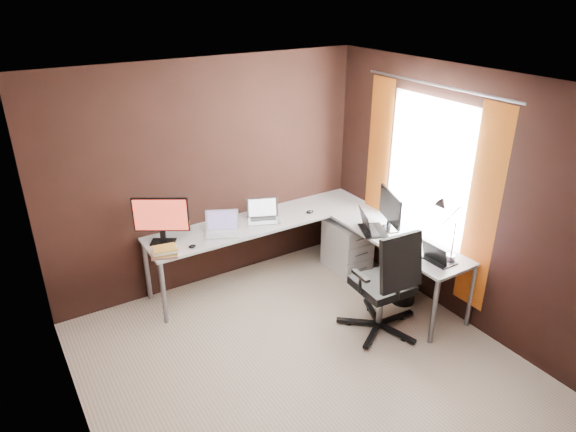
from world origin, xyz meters
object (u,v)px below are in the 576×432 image
object	(u,v)px
laptop_black_big	(370,227)
office_chair	(383,301)
laptop_silver	(263,215)
wastebasket	(403,290)
desk_lamp	(446,222)
laptop_black_small	(437,258)
drawer_pedestal	(347,245)
monitor_left	(161,218)
book_stack	(165,252)
laptop_white	(222,228)
monitor_right	(390,209)

from	to	relation	value
laptop_black_big	office_chair	bearing A→B (deg)	176.80
laptop_silver	wastebasket	size ratio (longest dim) A/B	1.44
office_chair	wastebasket	world-z (taller)	office_chair
laptop_silver	desk_lamp	bearing A→B (deg)	-36.75
laptop_black_small	office_chair	xyz separation A→B (m)	(-0.46, 0.19, -0.44)
laptop_silver	office_chair	size ratio (longest dim) A/B	0.37
drawer_pedestal	monitor_left	distance (m)	2.24
drawer_pedestal	office_chair	distance (m)	1.25
laptop_silver	wastebasket	world-z (taller)	laptop_silver
book_stack	laptop_black_small	bearing A→B (deg)	-34.68
book_stack	office_chair	world-z (taller)	office_chair
laptop_black_big	office_chair	xyz separation A→B (m)	(-0.34, -0.65, -0.45)
monitor_left	laptop_black_small	size ratio (longest dim) A/B	1.67
laptop_white	wastebasket	xyz separation A→B (m)	(1.54, -1.20, -0.63)
laptop_black_big	desk_lamp	size ratio (longest dim) A/B	0.68
drawer_pedestal	monitor_left	world-z (taller)	monitor_left
book_stack	laptop_white	bearing A→B (deg)	11.96
laptop_black_small	monitor_left	bearing A→B (deg)	49.11
monitor_right	monitor_left	bearing A→B (deg)	85.22
monitor_left	desk_lamp	xyz separation A→B (m)	(2.14, -1.77, 0.13)
laptop_white	wastebasket	bearing A→B (deg)	-12.17
drawer_pedestal	monitor_left	size ratio (longest dim) A/B	1.22
laptop_silver	laptop_black_small	bearing A→B (deg)	-38.13
book_stack	desk_lamp	xyz separation A→B (m)	(2.22, -1.49, 0.36)
monitor_left	laptop_white	distance (m)	0.66
desk_lamp	wastebasket	bearing A→B (deg)	103.16
monitor_left	monitor_right	size ratio (longest dim) A/B	0.97
monitor_left	monitor_right	xyz separation A→B (m)	(2.16, -1.00, -0.03)
monitor_left	wastebasket	xyz separation A→B (m)	(2.15, -1.33, -0.86)
monitor_left	drawer_pedestal	bearing A→B (deg)	20.07
laptop_white	laptop_black_big	distance (m)	1.58
office_chair	book_stack	bearing A→B (deg)	146.66
laptop_white	laptop_silver	bearing A→B (deg)	31.91
laptop_black_big	wastebasket	xyz separation A→B (m)	(0.19, -0.39, -0.64)
office_chair	wastebasket	bearing A→B (deg)	30.04
laptop_black_big	desk_lamp	bearing A→B (deg)	-143.60
desk_lamp	office_chair	world-z (taller)	desk_lamp
drawer_pedestal	monitor_right	distance (m)	0.90
laptop_white	desk_lamp	xyz separation A→B (m)	(1.53, -1.64, 0.35)
monitor_left	monitor_right	bearing A→B (deg)	6.68
desk_lamp	office_chair	bearing A→B (deg)	175.08
laptop_silver	book_stack	size ratio (longest dim) A/B	1.36
laptop_silver	desk_lamp	distance (m)	2.00
monitor_right	book_stack	world-z (taller)	monitor_right
office_chair	desk_lamp	bearing A→B (deg)	-15.47
laptop_white	desk_lamp	bearing A→B (deg)	-21.29
laptop_white	desk_lamp	size ratio (longest dim) A/B	0.67
laptop_white	laptop_silver	world-z (taller)	same
laptop_white	laptop_silver	distance (m)	0.53
drawer_pedestal	monitor_right	xyz separation A→B (m)	(0.08, -0.58, 0.68)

